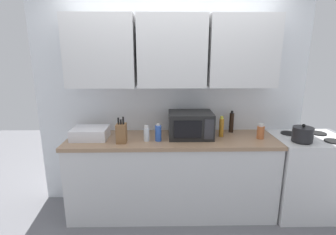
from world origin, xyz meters
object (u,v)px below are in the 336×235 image
object	(u,v)px
kettle	(303,134)
bottle_spice_jar	(261,132)
dish_rack	(90,133)
bottle_amber_vinegar	(221,127)
bottle_clear_tall	(146,134)
bottle_blue_cleaner	(158,133)
stove_range	(305,175)
microwave	(191,125)
knife_block	(121,133)
bottle_soy_dark	(231,122)

from	to	relation	value
kettle	bottle_spice_jar	world-z (taller)	kettle
dish_rack	bottle_amber_vinegar	size ratio (longest dim) A/B	1.64
dish_rack	bottle_spice_jar	size ratio (longest dim) A/B	2.28
bottle_clear_tall	bottle_spice_jar	size ratio (longest dim) A/B	1.04
bottle_blue_cleaner	bottle_amber_vinegar	bearing A→B (deg)	11.19
dish_rack	bottle_blue_cleaner	distance (m)	0.75
stove_range	kettle	size ratio (longest dim) A/B	4.39
stove_range	microwave	size ratio (longest dim) A/B	1.90
knife_block	bottle_amber_vinegar	bearing A→B (deg)	9.46
bottle_clear_tall	bottle_amber_vinegar	distance (m)	0.84
knife_block	bottle_blue_cleaner	distance (m)	0.38
dish_rack	bottle_clear_tall	distance (m)	0.63
bottle_clear_tall	bottle_amber_vinegar	size ratio (longest dim) A/B	0.75
bottle_amber_vinegar	kettle	bearing A→B (deg)	-14.23
stove_range	bottle_blue_cleaner	bearing A→B (deg)	-177.49
bottle_amber_vinegar	bottle_blue_cleaner	xyz separation A→B (m)	(-0.70, -0.14, -0.02)
dish_rack	bottle_blue_cleaner	size ratio (longest dim) A/B	2.03
microwave	bottle_soy_dark	distance (m)	0.53
stove_range	bottle_blue_cleaner	size ratio (longest dim) A/B	4.87
dish_rack	bottle_soy_dark	distance (m)	1.61
microwave	bottle_blue_cleaner	distance (m)	0.38
dish_rack	bottle_clear_tall	world-z (taller)	bottle_clear_tall
dish_rack	bottle_blue_cleaner	bearing A→B (deg)	-7.18
stove_range	microwave	xyz separation A→B (m)	(-1.32, 0.05, 0.59)
kettle	bottle_amber_vinegar	xyz separation A→B (m)	(-0.81, 0.21, 0.02)
microwave	kettle	bearing A→B (deg)	-9.57
bottle_amber_vinegar	bottle_blue_cleaner	distance (m)	0.72
microwave	knife_block	distance (m)	0.76
kettle	bottle_blue_cleaner	xyz separation A→B (m)	(-1.51, 0.07, 0.00)
bottle_clear_tall	bottle_amber_vinegar	xyz separation A→B (m)	(0.83, 0.14, 0.03)
kettle	bottle_spice_jar	size ratio (longest dim) A/B	1.25
kettle	bottle_clear_tall	xyz separation A→B (m)	(-1.63, 0.07, -0.01)
microwave	knife_block	size ratio (longest dim) A/B	1.73
microwave	bottle_spice_jar	xyz separation A→B (m)	(0.76, -0.07, -0.06)
bottle_clear_tall	bottle_blue_cleaner	size ratio (longest dim) A/B	0.92
stove_range	bottle_blue_cleaner	distance (m)	1.77
bottle_spice_jar	kettle	bearing A→B (deg)	-17.59
microwave	bottle_blue_cleaner	bearing A→B (deg)	-160.12
kettle	dish_rack	bearing A→B (deg)	175.94
bottle_clear_tall	knife_block	bearing A→B (deg)	-170.61
microwave	bottle_spice_jar	bearing A→B (deg)	-5.23
knife_block	bottle_amber_vinegar	world-z (taller)	knife_block
microwave	bottle_clear_tall	world-z (taller)	microwave
microwave	bottle_soy_dark	size ratio (longest dim) A/B	1.87
kettle	microwave	bearing A→B (deg)	170.43
stove_range	bottle_spice_jar	size ratio (longest dim) A/B	5.47
bottle_spice_jar	bottle_amber_vinegar	bearing A→B (deg)	169.07
knife_block	bottle_spice_jar	distance (m)	1.50
bottle_amber_vinegar	bottle_blue_cleaner	size ratio (longest dim) A/B	1.24
stove_range	kettle	world-z (taller)	kettle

